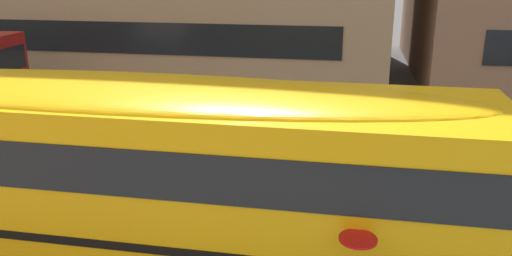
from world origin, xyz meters
name	(u,v)px	position (x,y,z in m)	size (l,w,h in m)	color
ground_plane	(193,213)	(0.00, 0.00, 0.00)	(400.00, 400.00, 0.00)	#4C4C4F
sidewalk_far	(262,109)	(0.00, 7.26, 0.01)	(120.00, 3.00, 0.01)	gray
lane_centreline	(193,212)	(0.00, 0.00, 0.00)	(110.00, 0.16, 0.01)	silver
school_bus	(138,157)	(-0.28, -1.60, 1.68)	(12.69, 3.03, 2.83)	yellow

